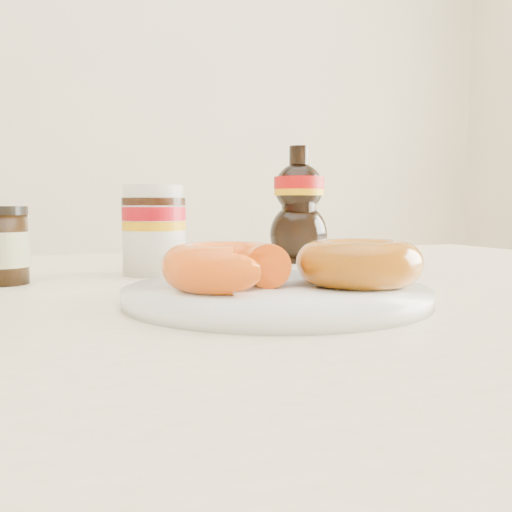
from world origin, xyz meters
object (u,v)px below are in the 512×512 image
object	(u,v)px
donut_bitten	(227,266)
dark_jar	(3,246)
syrup_bottle	(299,204)
donut_whole	(359,263)
nutella_jar	(154,227)
dining_table	(172,372)
plate	(276,294)

from	to	relation	value
donut_bitten	dark_jar	xyz separation A→B (m)	(-0.18, 0.20, 0.01)
syrup_bottle	dark_jar	bearing A→B (deg)	-163.70
donut_bitten	donut_whole	bearing A→B (deg)	11.54
donut_whole	nutella_jar	bearing A→B (deg)	118.77
nutella_jar	dining_table	bearing A→B (deg)	-93.06
nutella_jar	syrup_bottle	distance (m)	0.24
donut_bitten	dining_table	bearing A→B (deg)	124.48
syrup_bottle	donut_whole	bearing A→B (deg)	-105.50
donut_bitten	syrup_bottle	distance (m)	0.37
syrup_bottle	nutella_jar	bearing A→B (deg)	-160.15
donut_bitten	syrup_bottle	world-z (taller)	syrup_bottle
dining_table	donut_whole	bearing A→B (deg)	-40.09
donut_whole	syrup_bottle	size ratio (longest dim) A/B	0.65
dining_table	nutella_jar	distance (m)	0.19
donut_bitten	syrup_bottle	bearing A→B (deg)	76.37
syrup_bottle	dark_jar	xyz separation A→B (m)	(-0.39, -0.11, -0.04)
plate	donut_whole	xyz separation A→B (m)	(0.07, -0.01, 0.03)
dining_table	donut_bitten	distance (m)	0.16
dining_table	plate	world-z (taller)	plate
plate	donut_bitten	distance (m)	0.05
nutella_jar	dark_jar	xyz separation A→B (m)	(-0.16, -0.03, -0.02)
donut_bitten	syrup_bottle	xyz separation A→B (m)	(0.21, 0.31, 0.05)
plate	donut_bitten	bearing A→B (deg)	176.17
syrup_bottle	dining_table	bearing A→B (deg)	-138.19
plate	dark_jar	size ratio (longest dim) A/B	3.19
donut_bitten	dark_jar	world-z (taller)	dark_jar
plate	donut_bitten	xyz separation A→B (m)	(-0.04, 0.00, 0.02)
dining_table	syrup_bottle	distance (m)	0.35
dining_table	dark_jar	distance (m)	0.22
dining_table	syrup_bottle	bearing A→B (deg)	41.81
donut_bitten	dark_jar	size ratio (longest dim) A/B	1.32
donut_bitten	nutella_jar	xyz separation A→B (m)	(-0.02, 0.23, 0.03)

